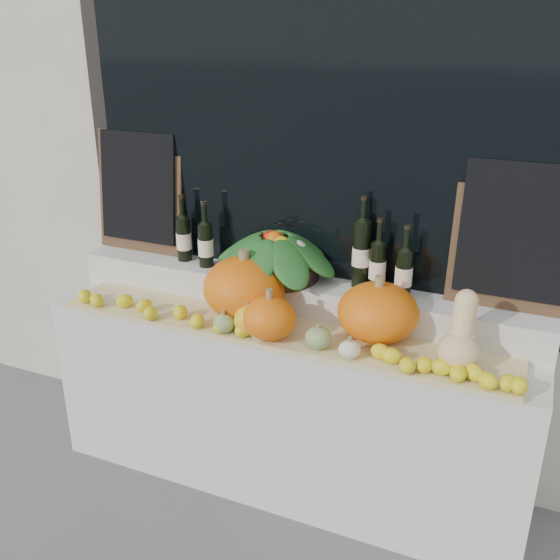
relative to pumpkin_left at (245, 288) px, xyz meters
The scene contains 18 objects.
storefront_facade 1.44m from the pumpkin_left, 76.81° to the left, with size 7.00×0.94×4.50m.
display_sill 0.64m from the pumpkin_left, 17.85° to the left, with size 2.30×0.55×0.88m, color silver.
rear_tier 0.29m from the pumpkin_left, 48.84° to the left, with size 2.30×0.25×0.16m, color silver.
straw_bedding 0.25m from the pumpkin_left, 19.94° to the right, with size 2.10×0.32×0.03m, color tan.
pumpkin_left is the anchor object (origin of this frame).
pumpkin_right 0.62m from the pumpkin_left, ahead, with size 0.35×0.35×0.25m, color orange.
pumpkin_center 0.25m from the pumpkin_left, 38.61° to the right, with size 0.23×0.23×0.19m, color orange.
butternut_squash 0.98m from the pumpkin_left, ahead, with size 0.17×0.22×0.30m.
decorative_gourds 0.29m from the pumpkin_left, 38.16° to the right, with size 0.67×0.13×0.16m.
lemon_heap 0.28m from the pumpkin_left, 43.99° to the right, with size 2.20×0.16×0.06m, color yellow, non-canonical shape.
produce_bowl 0.23m from the pumpkin_left, 71.67° to the left, with size 0.64×0.64×0.24m.
wine_bottle_far_left 0.51m from the pumpkin_left, 154.03° to the left, with size 0.08×0.08×0.34m.
wine_bottle_near_left 0.37m from the pumpkin_left, 148.48° to the left, with size 0.08×0.08×0.33m.
wine_bottle_tall 0.55m from the pumpkin_left, 27.59° to the left, with size 0.08×0.08×0.42m.
wine_bottle_near_right 0.61m from the pumpkin_left, 21.87° to the left, with size 0.08×0.08×0.34m.
wine_bottle_far_right 0.71m from the pumpkin_left, 16.41° to the left, with size 0.08×0.08×0.33m.
chalkboard_left 0.85m from the pumpkin_left, 159.77° to the left, with size 0.50×0.10×0.62m.
chalkboard_right 1.18m from the pumpkin_left, 13.84° to the left, with size 0.50×0.10×0.62m.
Camera 1 is at (1.00, -0.86, 2.16)m, focal length 40.00 mm.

